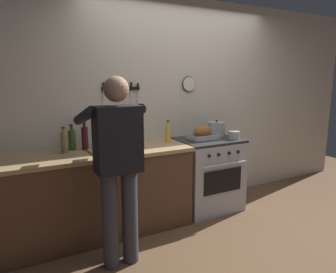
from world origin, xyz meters
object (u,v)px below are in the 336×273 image
Objects in this scene: stove at (207,174)px; stock_pot at (216,129)px; bottle_soy_sauce at (132,139)px; bottle_dish_soap at (96,139)px; roasting_pan at (203,133)px; cutting_board at (107,150)px; person_cook at (118,161)px; bottle_cooking_oil at (168,133)px; bottle_olive_oil at (72,139)px; bottle_wine_red at (85,138)px; bottle_vinegar at (64,142)px; saucepan at (234,135)px.

stock_pot is (0.20, 0.11, 0.54)m from stove.
bottle_dish_soap is (-0.36, 0.13, 0.01)m from bottle_soy_sauce.
stove is at bearing -1.73° from roasting_pan.
cutting_board reaches higher than stove.
cutting_board is at bearing -174.43° from stock_pot.
person_cook is at bearing -92.15° from bottle_dish_soap.
bottle_olive_oil is (-1.06, 0.14, 0.00)m from bottle_cooking_oil.
roasting_pan is 1.52m from bottle_olive_oil.
bottle_soy_sauce is at bearing 177.68° from roasting_pan.
cutting_board is 1.67× the size of bottle_soy_sauce.
stove is 1.59m from person_cook.
roasting_pan is 0.31m from stock_pot.
bottle_olive_oil reaches higher than bottle_soy_sauce.
stock_pot is at bearing 28.58° from stove.
bottle_wine_red reaches higher than cutting_board.
bottle_soy_sauce is 0.50m from bottle_wine_red.
roasting_pan is at bearing -7.10° from bottle_cooking_oil.
bottle_dish_soap is (-1.35, 0.17, 0.54)m from stove.
bottle_soy_sauce is 0.94× the size of bottle_dish_soap.
bottle_wine_red is (0.22, 0.04, 0.02)m from bottle_vinegar.
person_cook is (-1.38, -0.61, 0.50)m from stove.
person_cook reaches higher than bottle_cooking_oil.
saucepan is (0.36, -0.16, -0.03)m from roasting_pan.
bottle_olive_oil is at bearing 44.94° from bottle_vinegar.
bottle_dish_soap is (-1.55, 0.06, 0.00)m from stock_pot.
cutting_board is at bearing -44.68° from bottle_wine_red.
bottle_cooking_oil is 0.94m from bottle_wine_red.
bottle_cooking_oil is at bearing 172.90° from roasting_pan.
person_cook is 7.69× the size of bottle_soy_sauce.
bottle_soy_sauce is at bearing 171.36° from saucepan.
stove is 0.53m from roasting_pan.
bottle_olive_oil is at bearing 172.72° from roasting_pan.
bottle_soy_sauce reaches higher than stock_pot.
bottle_soy_sauce reaches higher than cutting_board.
bottle_dish_soap is (-1.62, 0.32, 0.05)m from saucepan.
bottle_soy_sauce is at bearing -4.92° from bottle_vinegar.
saucepan reaches higher than cutting_board.
bottle_soy_sauce is at bearing -12.11° from bottle_wine_red.
cutting_board is (-1.21, -0.04, -0.07)m from roasting_pan.
bottle_soy_sauce is (0.31, 0.07, 0.08)m from cutting_board.
saucepan is at bearing -74.67° from stock_pot.
bottle_cooking_oil is 1.07m from bottle_olive_oil.
stock_pot is at bearing -68.27° from person_cook.
bottle_wine_red is at bearing 167.89° from bottle_soy_sauce.
cutting_board is 1.34× the size of bottle_olive_oil.
bottle_cooking_oil is at bearing -7.54° from bottle_dish_soap.
person_cook reaches higher than bottle_vinegar.
saucepan is 1.57m from cutting_board.
cutting_board is 1.18× the size of bottle_wine_red.
bottle_soy_sauce is at bearing -33.75° from person_cook.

